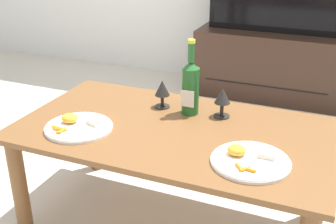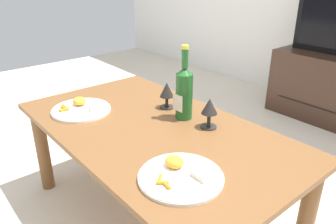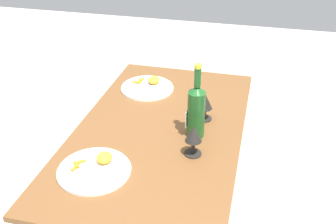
# 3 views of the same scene
# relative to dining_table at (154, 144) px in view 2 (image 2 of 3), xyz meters

# --- Properties ---
(ground_plane) EXTENTS (6.40, 6.40, 0.00)m
(ground_plane) POSITION_rel_dining_table_xyz_m (0.00, 0.00, -0.43)
(ground_plane) COLOR beige
(dining_table) EXTENTS (1.35, 0.76, 0.52)m
(dining_table) POSITION_rel_dining_table_xyz_m (0.00, 0.00, 0.00)
(dining_table) COLOR brown
(dining_table) RESTS_ON ground_plane
(wine_bottle) EXTENTS (0.08, 0.08, 0.35)m
(wine_bottle) POSITION_rel_dining_table_xyz_m (0.01, 0.17, 0.22)
(wine_bottle) COLOR #1E5923
(wine_bottle) RESTS_ON dining_table
(goblet_left) EXTENTS (0.07, 0.07, 0.13)m
(goblet_left) POSITION_rel_dining_table_xyz_m (-0.13, 0.19, 0.17)
(goblet_left) COLOR black
(goblet_left) RESTS_ON dining_table
(goblet_right) EXTENTS (0.07, 0.07, 0.14)m
(goblet_right) POSITION_rel_dining_table_xyz_m (0.16, 0.19, 0.18)
(goblet_right) COLOR black
(goblet_right) RESTS_ON dining_table
(dinner_plate_left) EXTENTS (0.29, 0.29, 0.05)m
(dinner_plate_left) POSITION_rel_dining_table_xyz_m (-0.37, -0.17, 0.10)
(dinner_plate_left) COLOR white
(dinner_plate_left) RESTS_ON dining_table
(dinner_plate_right) EXTENTS (0.29, 0.29, 0.05)m
(dinner_plate_right) POSITION_rel_dining_table_xyz_m (0.37, -0.17, 0.10)
(dinner_plate_right) COLOR white
(dinner_plate_right) RESTS_ON dining_table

